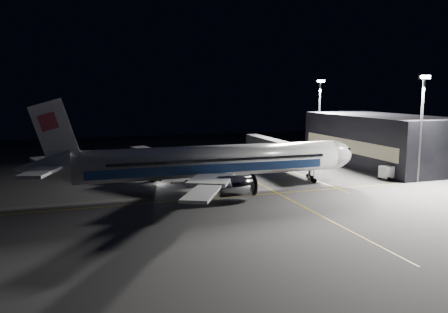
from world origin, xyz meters
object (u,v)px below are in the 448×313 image
at_px(airliner, 207,162).
at_px(service_truck, 391,172).
at_px(floodlight_mast_south, 422,119).
at_px(safety_cone_a, 213,183).
at_px(floodlight_mast_north, 319,111).
at_px(safety_cone_c, 175,177).
at_px(jet_bridge, 281,148).
at_px(baggage_tug, 155,178).
at_px(safety_cone_b, 172,182).

distance_m(airliner, service_truck, 38.41).
bearing_deg(floodlight_mast_south, safety_cone_a, 165.28).
distance_m(floodlight_mast_north, safety_cone_c, 50.24).
height_order(airliner, floodlight_mast_south, floodlight_mast_south).
distance_m(service_truck, safety_cone_c, 43.93).
distance_m(jet_bridge, baggage_tug, 31.84).
distance_m(floodlight_mast_north, service_truck, 35.71).
bearing_deg(service_truck, safety_cone_b, 156.35).
bearing_deg(floodlight_mast_south, baggage_tug, 161.04).
xyz_separation_m(service_truck, safety_cone_c, (-41.62, 13.98, -1.22)).
height_order(floodlight_mast_south, safety_cone_a, floodlight_mast_south).
relative_size(jet_bridge, safety_cone_b, 63.64).
distance_m(airliner, jet_bridge, 29.31).
distance_m(floodlight_mast_south, safety_cone_c, 49.55).
xyz_separation_m(baggage_tug, safety_cone_b, (2.76, -2.84, -0.45)).
distance_m(service_truck, baggage_tug, 47.57).
bearing_deg(floodlight_mast_south, airliner, 171.67).
xyz_separation_m(floodlight_mast_north, safety_cone_b, (-45.98, -24.09, -12.10)).
xyz_separation_m(floodlight_mast_north, safety_cone_a, (-38.69, -27.84, -12.05)).
height_order(jet_bridge, floodlight_mast_south, floodlight_mast_south).
distance_m(floodlight_mast_south, safety_cone_b, 49.54).
relative_size(baggage_tug, safety_cone_c, 4.51).
relative_size(jet_bridge, safety_cone_a, 53.66).
bearing_deg(baggage_tug, floodlight_mast_north, 7.95).
height_order(floodlight_mast_south, service_truck, floodlight_mast_south).
distance_m(jet_bridge, safety_cone_a, 25.29).
bearing_deg(floodlight_mast_north, safety_cone_b, -152.35).
relative_size(floodlight_mast_north, safety_cone_c, 37.17).
bearing_deg(floodlight_mast_north, airliner, -142.09).
xyz_separation_m(airliner, service_truck, (38.19, -1.90, -3.67)).
distance_m(baggage_tug, safety_cone_c, 4.46).
relative_size(floodlight_mast_north, safety_cone_b, 38.30).
xyz_separation_m(airliner, safety_cone_c, (-3.43, 12.08, -4.89)).
distance_m(service_truck, safety_cone_b, 44.21).
height_order(airliner, baggage_tug, airliner).
relative_size(airliner, safety_cone_b, 113.74).
bearing_deg(jet_bridge, safety_cone_a, -146.09).
height_order(floodlight_mast_north, safety_cone_b, floodlight_mast_north).
bearing_deg(safety_cone_c, service_truck, -18.57).
height_order(floodlight_mast_south, safety_cone_b, floodlight_mast_south).
bearing_deg(baggage_tug, service_truck, -31.02).
bearing_deg(floodlight_mast_north, floodlight_mast_south, -90.00).
xyz_separation_m(floodlight_mast_south, safety_cone_b, (-45.98, 13.91, -12.10)).
relative_size(service_truck, safety_cone_b, 10.68).
height_order(floodlight_mast_north, safety_cone_a, floodlight_mast_north).
xyz_separation_m(airliner, floodlight_mast_south, (41.08, -6.01, 7.21)).
bearing_deg(jet_bridge, airliner, -141.96).
bearing_deg(baggage_tug, safety_cone_b, -61.45).
bearing_deg(safety_cone_b, baggage_tug, 134.16).
xyz_separation_m(floodlight_mast_south, baggage_tug, (-48.74, 16.74, -11.65)).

